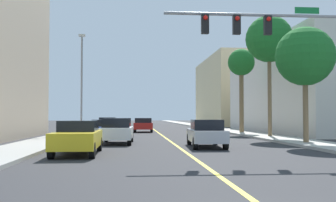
% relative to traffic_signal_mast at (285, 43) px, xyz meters
% --- Properties ---
extents(ground, '(192.00, 192.00, 0.00)m').
position_rel_traffic_signal_mast_xyz_m(ground, '(-4.23, 30.34, -4.86)').
color(ground, '#2D2D30').
extents(sidewalk_left, '(2.77, 168.00, 0.15)m').
position_rel_traffic_signal_mast_xyz_m(sidewalk_left, '(-12.04, 30.34, -4.79)').
color(sidewalk_left, '#9E9B93').
rests_on(sidewalk_left, ground).
extents(sidewalk_right, '(2.77, 168.00, 0.15)m').
position_rel_traffic_signal_mast_xyz_m(sidewalk_right, '(3.57, 30.34, -4.79)').
color(sidewalk_right, '#B2ADA3').
rests_on(sidewalk_right, ground).
extents(lane_marking_center, '(0.16, 144.00, 0.01)m').
position_rel_traffic_signal_mast_xyz_m(lane_marking_center, '(-4.23, 30.34, -4.86)').
color(lane_marking_center, yellow).
rests_on(lane_marking_center, ground).
extents(building_right_near, '(12.26, 25.05, 8.89)m').
position_rel_traffic_signal_mast_xyz_m(building_right_near, '(12.33, 22.79, -0.42)').
color(building_right_near, silver).
rests_on(building_right_near, ground).
extents(building_right_far, '(13.61, 24.34, 11.88)m').
position_rel_traffic_signal_mast_xyz_m(building_right_far, '(13.00, 53.14, 1.08)').
color(building_right_far, beige).
rests_on(building_right_far, ground).
extents(traffic_signal_mast, '(8.03, 0.36, 6.52)m').
position_rel_traffic_signal_mast_xyz_m(traffic_signal_mast, '(0.00, 0.00, 0.00)').
color(traffic_signal_mast, gray).
rests_on(traffic_signal_mast, sidewalk_right).
extents(street_lamp, '(0.56, 0.28, 8.60)m').
position_rel_traffic_signal_mast_xyz_m(street_lamp, '(-11.15, 17.86, 0.02)').
color(street_lamp, gray).
rests_on(street_lamp, sidewalk_left).
extents(palm_near, '(3.42, 3.42, 6.69)m').
position_rel_traffic_signal_mast_xyz_m(palm_near, '(3.27, 5.36, 0.23)').
color(palm_near, brown).
rests_on(palm_near, sidewalk_right).
extents(palm_mid, '(3.57, 3.57, 9.20)m').
position_rel_traffic_signal_mast_xyz_m(palm_mid, '(3.67, 12.56, 2.65)').
color(palm_mid, brown).
rests_on(palm_mid, sidewalk_right).
extents(palm_far, '(2.52, 2.52, 7.85)m').
position_rel_traffic_signal_mast_xyz_m(palm_far, '(3.46, 19.76, 1.66)').
color(palm_far, brown).
rests_on(palm_far, sidewalk_right).
extents(car_blue, '(1.82, 4.14, 1.39)m').
position_rel_traffic_signal_mast_xyz_m(car_blue, '(-8.91, 12.96, -4.14)').
color(car_blue, '#1E389E').
rests_on(car_blue, ground).
extents(car_yellow, '(1.81, 4.49, 1.46)m').
position_rel_traffic_signal_mast_xyz_m(car_yellow, '(-9.02, 0.73, -4.10)').
color(car_yellow, gold).
rests_on(car_yellow, ground).
extents(car_white, '(1.93, 4.30, 1.54)m').
position_rel_traffic_signal_mast_xyz_m(car_white, '(-7.62, 7.17, -4.08)').
color(car_white, white).
rests_on(car_white, ground).
extents(car_red, '(2.02, 3.96, 1.44)m').
position_rel_traffic_signal_mast_xyz_m(car_red, '(-5.69, 24.03, -4.11)').
color(car_red, red).
rests_on(car_red, ground).
extents(car_silver, '(1.92, 4.49, 1.47)m').
position_rel_traffic_signal_mast_xyz_m(car_silver, '(-2.77, 4.14, -4.10)').
color(car_silver, '#BCBCC1').
rests_on(car_silver, ground).
extents(car_gray, '(1.89, 4.32, 1.51)m').
position_rel_traffic_signal_mast_xyz_m(car_gray, '(-9.33, 24.10, -4.08)').
color(car_gray, slate).
rests_on(car_gray, ground).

